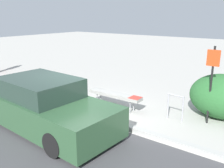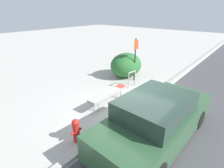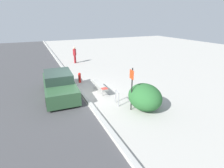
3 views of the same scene
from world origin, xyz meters
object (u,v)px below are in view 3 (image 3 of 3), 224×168
object	(u,v)px
fire_hydrant	(80,77)
parked_car_near	(59,85)
bike_rack	(117,96)
sign_post	(132,86)
pedestrian	(75,54)
bench	(100,85)

from	to	relation	value
fire_hydrant	parked_car_near	bearing A→B (deg)	-46.53
bike_rack	sign_post	size ratio (longest dim) A/B	0.36
sign_post	pedestrian	bearing A→B (deg)	-179.00
fire_hydrant	parked_car_near	distance (m)	2.39
sign_post	fire_hydrant	size ratio (longest dim) A/B	3.01
sign_post	parked_car_near	bearing A→B (deg)	-139.75
bench	fire_hydrant	bearing A→B (deg)	-162.42
fire_hydrant	sign_post	bearing A→B (deg)	14.38
bench	pedestrian	distance (m)	8.59
sign_post	bench	bearing A→B (deg)	-167.98
bench	bike_rack	size ratio (longest dim) A/B	2.45
sign_post	fire_hydrant	xyz separation A→B (m)	(-5.28, -1.35, -0.98)
sign_post	pedestrian	xyz separation A→B (m)	(-11.52, -0.20, -0.45)
bike_rack	parked_car_near	size ratio (longest dim) A/B	0.18
bench	bike_rack	distance (m)	2.11
bench	parked_car_near	size ratio (longest dim) A/B	0.44
sign_post	bike_rack	bearing A→B (deg)	-155.22
bench	sign_post	size ratio (longest dim) A/B	0.88
bench	bike_rack	xyz separation A→B (m)	(2.10, 0.23, 0.03)
bike_rack	pedestrian	xyz separation A→B (m)	(-10.66, 0.19, 0.43)
bench	pedestrian	bearing A→B (deg)	177.40
bike_rack	sign_post	distance (m)	1.29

